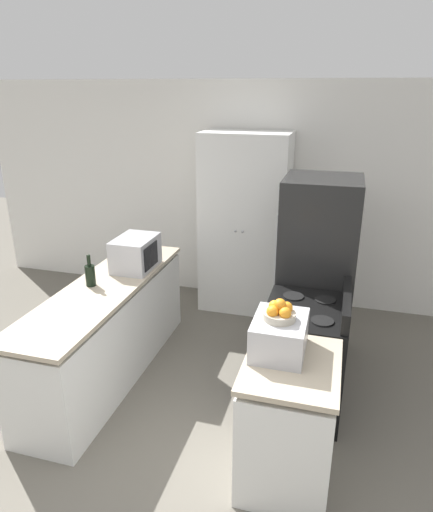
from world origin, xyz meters
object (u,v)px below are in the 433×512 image
Objects in this scene: fruit_bowl at (280,312)px; refrigerator at (316,273)px; pantry_cabinet at (245,224)px; stove at (303,357)px; toaster_oven at (279,335)px; microwave at (136,253)px; wine_bottle at (90,275)px.

refrigerator is at bearing 84.33° from fruit_bowl.
pantry_cabinet reaches higher than stove.
refrigerator reaches higher than toaster_oven.
fruit_bowl is at bearing -95.67° from refrigerator.
microwave is 1.87m from toaster_oven.
pantry_cabinet reaches higher than fruit_bowl.
pantry_cabinet is 9.95× the size of fruit_bowl.
microwave reaches higher than wine_bottle.
pantry_cabinet is at bearing 117.42° from stove.
refrigerator is at bearing 88.89° from stove.
fruit_bowl reaches higher than toaster_oven.
pantry_cabinet is 2.47m from toaster_oven.
toaster_oven is (-0.12, -0.67, 0.56)m from stove.
microwave is at bearing 66.85° from wine_bottle.
toaster_oven is (1.52, -1.09, -0.03)m from microwave.
toaster_oven is at bearing 52.62° from fruit_bowl.
fruit_bowl is (1.72, -0.61, 0.19)m from wine_bottle.
stove is at bearing -62.58° from pantry_cabinet.
pantry_cabinet is at bearing 58.69° from microwave.
fruit_bowl is (1.52, -1.09, 0.14)m from microwave.
microwave is 1.68× the size of wine_bottle.
stove is 1.00m from fruit_bowl.
refrigerator is 2.05m from wine_bottle.
microwave is (-1.65, 0.42, 0.59)m from stove.
fruit_bowl is at bearing -72.50° from pantry_cabinet.
refrigerator is 1.70m from microwave.
refrigerator is 1.48m from fruit_bowl.
wine_bottle is at bearing -113.15° from microwave.
wine_bottle reaches higher than stove.
pantry_cabinet is at bearing 107.64° from toaster_oven.
wine_bottle is at bearing -119.19° from pantry_cabinet.
wine_bottle is 1.83m from toaster_oven.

